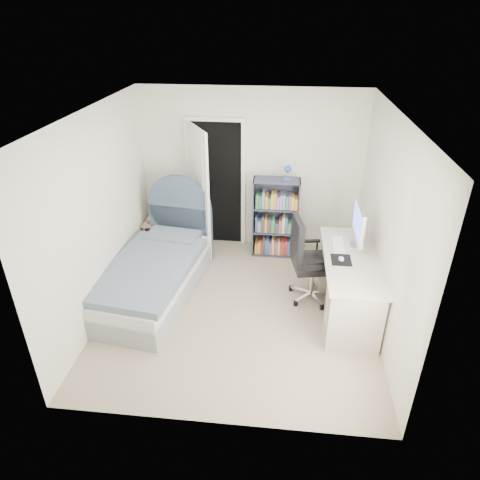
# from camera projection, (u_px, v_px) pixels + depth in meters

# --- Properties ---
(room_shell) EXTENTS (3.50, 3.70, 2.60)m
(room_shell) POSITION_uv_depth(u_px,v_px,m) (238.00, 222.00, 5.02)
(room_shell) COLOR gray
(room_shell) RESTS_ON ground
(door) EXTENTS (0.92, 0.73, 2.06)m
(door) POSITION_uv_depth(u_px,v_px,m) (205.00, 188.00, 6.54)
(door) COLOR black
(door) RESTS_ON ground
(bed) EXTENTS (1.30, 2.29, 1.34)m
(bed) POSITION_uv_depth(u_px,v_px,m) (156.00, 272.00, 5.81)
(bed) COLOR gray
(bed) RESTS_ON ground
(nightstand) EXTENTS (0.38, 0.38, 0.56)m
(nightstand) POSITION_uv_depth(u_px,v_px,m) (156.00, 227.00, 6.85)
(nightstand) COLOR tan
(nightstand) RESTS_ON ground
(floor_lamp) EXTENTS (0.18, 0.18, 1.24)m
(floor_lamp) POSITION_uv_depth(u_px,v_px,m) (201.00, 220.00, 6.78)
(floor_lamp) COLOR silver
(floor_lamp) RESTS_ON ground
(bookcase) EXTENTS (0.70, 0.30, 1.48)m
(bookcase) POSITION_uv_depth(u_px,v_px,m) (276.00, 222.00, 6.59)
(bookcase) COLOR #383C4D
(bookcase) RESTS_ON ground
(desk) EXTENTS (0.65, 1.64, 1.34)m
(desk) POSITION_uv_depth(u_px,v_px,m) (348.00, 283.00, 5.35)
(desk) COLOR #C1B2A2
(desk) RESTS_ON ground
(office_chair) EXTENTS (0.64, 0.66, 1.18)m
(office_chair) POSITION_uv_depth(u_px,v_px,m) (307.00, 256.00, 5.50)
(office_chair) COLOR silver
(office_chair) RESTS_ON ground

